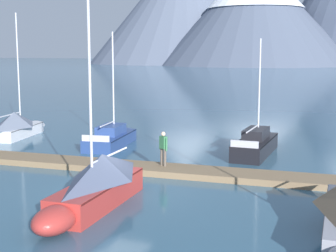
# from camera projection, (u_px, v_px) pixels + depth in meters

# --- Properties ---
(ground_plane) EXTENTS (700.00, 700.00, 0.00)m
(ground_plane) POSITION_uv_depth(u_px,v_px,m) (114.00, 194.00, 20.56)
(ground_plane) COLOR #335B75
(mountain_west_summit) EXTENTS (93.33, 93.33, 56.59)m
(mountain_west_summit) POSITION_uv_depth(u_px,v_px,m) (184.00, 3.00, 243.08)
(mountain_west_summit) COLOR slate
(mountain_west_summit) RESTS_ON ground
(mountain_central_massif) EXTENTS (85.44, 85.44, 45.07)m
(mountain_central_massif) POSITION_uv_depth(u_px,v_px,m) (255.00, 9.00, 213.40)
(mountain_central_massif) COLOR #4C566B
(mountain_central_massif) RESTS_ON ground
(dock) EXTENTS (29.99, 3.96, 0.30)m
(dock) POSITION_uv_depth(u_px,v_px,m) (153.00, 169.00, 24.21)
(dock) COLOR #846B4C
(dock) RESTS_ON ground
(sailboat_nearest_berth) EXTENTS (2.78, 6.22, 8.43)m
(sailboat_nearest_berth) POSITION_uv_depth(u_px,v_px,m) (18.00, 125.00, 34.20)
(sailboat_nearest_berth) COLOR white
(sailboat_nearest_berth) RESTS_ON ground
(sailboat_mid_dock_port) EXTENTS (2.68, 6.59, 7.04)m
(sailboat_mid_dock_port) POSITION_uv_depth(u_px,v_px,m) (113.00, 137.00, 31.32)
(sailboat_mid_dock_port) COLOR navy
(sailboat_mid_dock_port) RESTS_ON ground
(sailboat_mid_dock_starboard) EXTENTS (1.98, 6.87, 9.29)m
(sailboat_mid_dock_starboard) POSITION_uv_depth(u_px,v_px,m) (95.00, 184.00, 18.60)
(sailboat_mid_dock_starboard) COLOR #B2332D
(sailboat_mid_dock_starboard) RESTS_ON ground
(sailboat_far_berth) EXTENTS (1.70, 6.68, 6.57)m
(sailboat_far_berth) POSITION_uv_depth(u_px,v_px,m) (257.00, 143.00, 28.75)
(sailboat_far_berth) COLOR black
(sailboat_far_berth) RESTS_ON ground
(person_on_dock) EXTENTS (0.52, 0.38, 1.69)m
(person_on_dock) POSITION_uv_depth(u_px,v_px,m) (163.00, 146.00, 24.12)
(person_on_dock) COLOR brown
(person_on_dock) RESTS_ON dock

